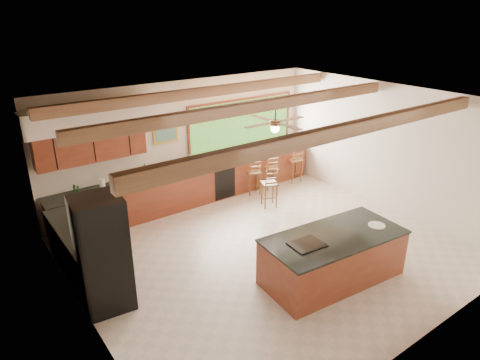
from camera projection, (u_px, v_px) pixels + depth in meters
ground at (269, 250)px, 8.67m from camera, size 7.20×7.20×0.00m
room_shell at (243, 140)px, 8.23m from camera, size 7.27×6.54×3.02m
counter_run at (173, 198)px, 9.93m from camera, size 7.12×3.10×1.28m
island at (333, 257)px, 7.62m from camera, size 2.65×1.42×0.91m
refrigerator at (103, 254)px, 6.74m from camera, size 0.83×0.81×1.94m
bar_stool_a at (271, 185)px, 10.33m from camera, size 0.47×0.47×1.01m
bar_stool_b at (255, 173)px, 11.06m from camera, size 0.46×0.46×1.00m
bar_stool_c at (272, 169)px, 11.39m from camera, size 0.44×0.44×0.98m
bar_stool_d at (296, 161)px, 11.85m from camera, size 0.44×0.44×1.05m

